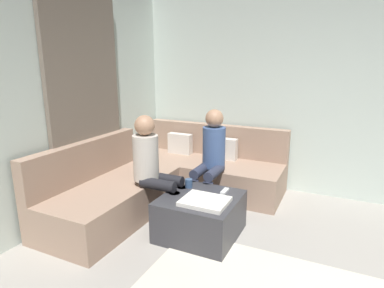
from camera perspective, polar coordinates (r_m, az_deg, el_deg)
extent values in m
cube|color=silver|center=(4.48, 27.28, 7.73)|extent=(6.00, 0.12, 2.70)
cube|color=#726659|center=(3.94, -18.37, 6.44)|extent=(0.06, 1.10, 2.50)
cube|color=#9E7F6B|center=(4.52, 2.51, -5.50)|extent=(2.10, 0.85, 0.42)
cube|color=#9E7F6B|center=(4.72, 4.26, 0.81)|extent=(2.10, 0.14, 0.45)
cube|color=#9E7F6B|center=(3.81, -14.09, -9.81)|extent=(0.85, 1.70, 0.42)
cube|color=#9E7F6B|center=(3.89, -18.54, -2.81)|extent=(0.14, 1.70, 0.45)
cube|color=silver|center=(4.78, -2.14, -0.26)|extent=(0.36, 0.12, 0.36)
cube|color=silver|center=(4.51, 5.77, -1.21)|extent=(0.36, 0.12, 0.36)
cube|color=#333338|center=(3.37, 1.50, -12.69)|extent=(0.76, 0.76, 0.42)
cube|color=white|center=(3.13, 2.32, -10.18)|extent=(0.44, 0.36, 0.04)
cylinder|color=#334C72|center=(3.50, -0.58, -7.01)|extent=(0.08, 0.08, 0.10)
cube|color=white|center=(3.40, 5.85, -8.36)|extent=(0.05, 0.15, 0.02)
cylinder|color=#2D3347|center=(3.73, 2.81, -9.89)|extent=(0.12, 0.12, 0.42)
cylinder|color=#2D3347|center=(3.80, 0.27, -9.43)|extent=(0.12, 0.12, 0.42)
cylinder|color=#2D3347|center=(3.81, 4.02, -5.05)|extent=(0.12, 0.40, 0.12)
cylinder|color=#2D3347|center=(3.87, 1.54, -4.69)|extent=(0.12, 0.40, 0.12)
cylinder|color=#3F598C|center=(3.94, 3.94, -0.57)|extent=(0.28, 0.28, 0.50)
sphere|color=tan|center=(3.87, 4.03, 4.59)|extent=(0.22, 0.22, 0.22)
cylinder|color=black|center=(3.61, -1.73, -10.80)|extent=(0.12, 0.12, 0.42)
cylinder|color=black|center=(3.46, -3.12, -11.93)|extent=(0.12, 0.12, 0.42)
cylinder|color=black|center=(3.59, -4.62, -6.28)|extent=(0.40, 0.12, 0.12)
cylinder|color=black|center=(3.45, -6.13, -7.21)|extent=(0.40, 0.12, 0.12)
cylinder|color=beige|center=(3.54, -8.24, -2.42)|extent=(0.28, 0.28, 0.50)
sphere|color=tan|center=(3.46, -8.45, 3.32)|extent=(0.22, 0.22, 0.22)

